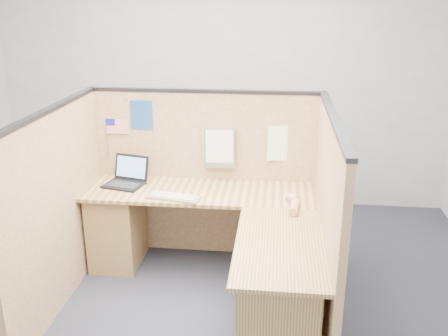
# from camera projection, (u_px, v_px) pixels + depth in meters

# --- Properties ---
(floor) EXTENTS (5.00, 5.00, 0.00)m
(floor) POSITION_uv_depth(u_px,v_px,m) (188.00, 312.00, 3.81)
(floor) COLOR #20222E
(floor) RESTS_ON ground
(wall_back) EXTENTS (5.00, 0.00, 5.00)m
(wall_back) POSITION_uv_depth(u_px,v_px,m) (222.00, 81.00, 5.46)
(wall_back) COLOR #96989A
(wall_back) RESTS_ON floor
(cubicle_partitions) EXTENTS (2.06, 1.83, 1.53)m
(cubicle_partitions) POSITION_uv_depth(u_px,v_px,m) (195.00, 198.00, 3.96)
(cubicle_partitions) COLOR brown
(cubicle_partitions) RESTS_ON floor
(l_desk) EXTENTS (1.95, 1.75, 0.73)m
(l_desk) POSITION_uv_depth(u_px,v_px,m) (216.00, 249.00, 3.93)
(l_desk) COLOR brown
(l_desk) RESTS_ON floor
(laptop) EXTENTS (0.37, 0.37, 0.23)m
(laptop) POSITION_uv_depth(u_px,v_px,m) (126.00, 177.00, 4.34)
(laptop) COLOR black
(laptop) RESTS_ON l_desk
(keyboard) EXTENTS (0.44, 0.22, 0.03)m
(keyboard) POSITION_uv_depth(u_px,v_px,m) (174.00, 197.00, 4.03)
(keyboard) COLOR gray
(keyboard) RESTS_ON l_desk
(mouse) EXTENTS (0.11, 0.08, 0.04)m
(mouse) POSITION_uv_depth(u_px,v_px,m) (292.00, 199.00, 3.97)
(mouse) COLOR silver
(mouse) RESTS_ON l_desk
(hand_forearm) EXTENTS (0.10, 0.35, 0.07)m
(hand_forearm) POSITION_uv_depth(u_px,v_px,m) (294.00, 204.00, 3.85)
(hand_forearm) COLOR tan
(hand_forearm) RESTS_ON l_desk
(blue_poster) EXTENTS (0.19, 0.01, 0.26)m
(blue_poster) POSITION_uv_depth(u_px,v_px,m) (142.00, 115.00, 4.35)
(blue_poster) COLOR navy
(blue_poster) RESTS_ON cubicle_partitions
(american_flag) EXTENTS (0.21, 0.01, 0.36)m
(american_flag) POSITION_uv_depth(u_px,v_px,m) (115.00, 128.00, 4.40)
(american_flag) COLOR olive
(american_flag) RESTS_ON cubicle_partitions
(file_holder) EXTENTS (0.27, 0.05, 0.35)m
(file_holder) POSITION_uv_depth(u_px,v_px,m) (220.00, 148.00, 4.34)
(file_holder) COLOR slate
(file_holder) RESTS_ON cubicle_partitions
(paper_left) EXTENTS (0.20, 0.03, 0.26)m
(paper_left) POSITION_uv_depth(u_px,v_px,m) (215.00, 144.00, 4.36)
(paper_left) COLOR white
(paper_left) RESTS_ON cubicle_partitions
(paper_right) EXTENTS (0.24, 0.04, 0.31)m
(paper_right) POSITION_uv_depth(u_px,v_px,m) (282.00, 143.00, 4.29)
(paper_right) COLOR white
(paper_right) RESTS_ON cubicle_partitions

